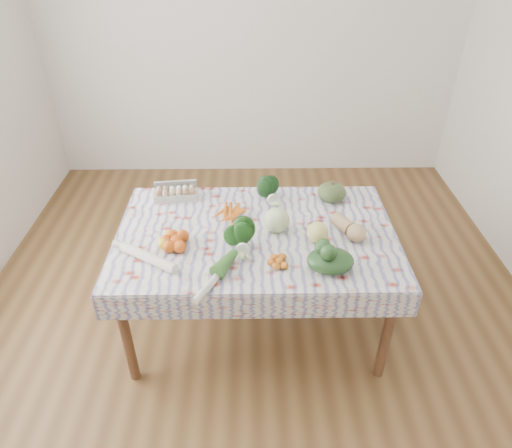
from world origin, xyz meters
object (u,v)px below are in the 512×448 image
grapefruit (317,232)px  butternut_squash (349,226)px  cabbage (277,220)px  kabocha_squash (332,192)px  dining_table (256,243)px  egg_carton (176,194)px

grapefruit → butternut_squash: bearing=18.5°
grapefruit → cabbage: bearing=155.5°
kabocha_squash → cabbage: bearing=-137.8°
cabbage → grapefruit: 0.25m
dining_table → cabbage: cabbage is taller
egg_carton → dining_table: bearing=-41.6°
grapefruit → kabocha_squash: bearing=71.4°
grapefruit → dining_table: bearing=165.1°
dining_table → grapefruit: 0.39m
kabocha_squash → dining_table: bearing=-144.8°
butternut_squash → egg_carton: bearing=130.7°
kabocha_squash → cabbage: cabbage is taller
kabocha_squash → cabbage: size_ratio=1.23×
egg_carton → kabocha_squash: (1.02, -0.02, 0.02)m
kabocha_squash → grapefruit: 0.47m
kabocha_squash → butternut_squash: 0.38m
dining_table → kabocha_squash: size_ratio=8.60×
butternut_squash → grapefruit: bearing=170.0°
cabbage → butternut_squash: bearing=-5.2°
dining_table → butternut_squash: size_ratio=6.65×
egg_carton → kabocha_squash: 1.03m
kabocha_squash → butternut_squash: size_ratio=0.77×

